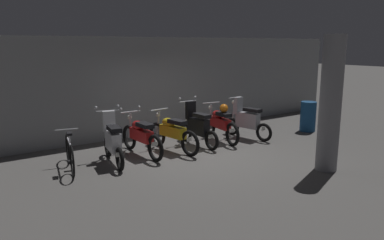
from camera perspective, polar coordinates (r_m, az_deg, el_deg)
name	(u,v)px	position (r m, az deg, el deg)	size (l,w,h in m)	color
ground_plane	(203,155)	(9.33, 1.70, -5.37)	(80.00, 80.00, 0.00)	#565451
back_wall	(147,86)	(11.41, -6.85, 5.14)	(16.00, 0.30, 2.92)	gray
motorbike_slot_0	(113,141)	(8.78, -12.02, -3.13)	(0.58, 1.67, 1.29)	black
motorbike_slot_1	(141,136)	(9.30, -7.81, -2.38)	(0.59, 1.95, 1.15)	black
motorbike_slot_2	(172,132)	(9.59, -3.05, -1.88)	(0.56, 1.94, 1.03)	black
motorbike_slot_3	(197,126)	(10.08, 0.81, -0.98)	(0.59, 1.68, 1.29)	black
motorbike_slot_4	(220,122)	(10.62, 4.32, -0.38)	(0.56, 1.94, 1.08)	black
motorbike_slot_5	(246,120)	(11.01, 8.32, -0.05)	(0.56, 1.67, 1.18)	black
bicycle	(70,154)	(8.60, -18.16, -4.91)	(0.53, 1.70, 0.89)	black
support_pillar	(330,104)	(8.46, 20.37, 2.29)	(0.46, 0.46, 2.92)	gray
trash_bin	(308,116)	(12.33, 17.29, 0.53)	(0.48, 0.48, 0.94)	navy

